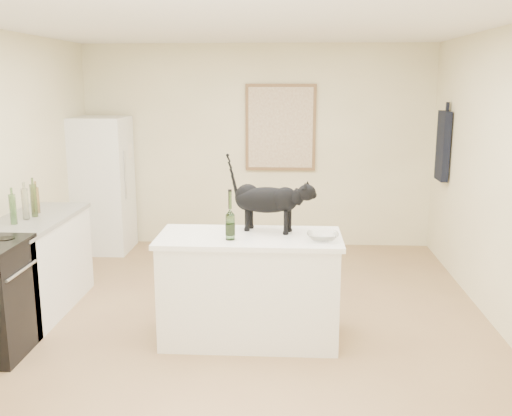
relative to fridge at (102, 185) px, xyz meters
The scene contains 17 objects.
floor 3.17m from the fridge, 50.31° to the right, with size 5.50×5.50×0.00m, color #A38056.
ceiling 3.52m from the fridge, 50.31° to the right, with size 5.50×5.50×0.00m, color white.
wall_back 2.04m from the fridge, 11.59° to the left, with size 4.50×4.50×0.00m, color #F6EDBE.
wall_front 5.48m from the fridge, 69.08° to the right, with size 4.50×4.50×0.00m, color #F6EDBE.
island_base 3.30m from the fridge, 51.20° to the right, with size 1.44×0.67×0.86m, color white.
island_top 3.27m from the fridge, 51.20° to the right, with size 1.50×0.70×0.04m, color white.
left_cabinets 2.09m from the fridge, 90.00° to the right, with size 0.60×1.40×0.86m, color white.
left_countertop 2.05m from the fridge, 90.00° to the right, with size 0.62×1.44×0.04m, color gray.
fridge is the anchor object (origin of this frame).
artwork_frame 2.39m from the fridge, ahead, with size 0.90×0.03×1.10m, color brown.
artwork_canvas 2.38m from the fridge, ahead, with size 0.82×0.00×1.02m, color beige.
hanging_garment 4.19m from the fridge, ahead, with size 0.08×0.34×0.80m, color black.
black_cat 3.26m from the fridge, 47.67° to the right, with size 0.68×0.20×0.48m, color black, non-canonical shape.
wine_bottle 3.30m from the fridge, 54.59° to the right, with size 0.08×0.08×0.36m, color #275321.
glass_bowl 3.76m from the fridge, 45.37° to the right, with size 0.25×0.25×0.06m, color white.
fridge_paper 0.55m from the fridge, 16.97° to the left, with size 0.01×0.15×0.19m, color white.
counter_bottle_cluster 2.07m from the fridge, 90.58° to the right, with size 0.12×0.50×0.31m.
Camera 1 is at (0.42, -4.78, 2.13)m, focal length 40.88 mm.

